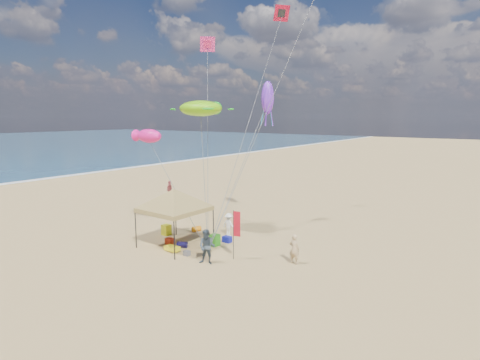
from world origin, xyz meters
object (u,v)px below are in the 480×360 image
(person_near_c, at_px, (229,225))
(person_near_b, at_px, (207,247))
(cooler_blue, at_px, (227,239))
(canopy_tent, at_px, (174,191))
(chair_yellow, at_px, (166,230))
(beach_cart, at_px, (172,248))
(person_far_a, at_px, (170,189))
(cooler_red, at_px, (170,241))
(feather_flag, at_px, (236,227))
(person_near_a, at_px, (294,249))
(chair_green, at_px, (215,240))

(person_near_c, bearing_deg, person_near_b, 119.39)
(cooler_blue, bearing_deg, canopy_tent, -130.93)
(cooler_blue, distance_m, chair_yellow, 4.41)
(beach_cart, distance_m, person_near_c, 4.54)
(cooler_blue, height_order, person_far_a, person_far_a)
(canopy_tent, distance_m, cooler_red, 3.27)
(person_far_a, bearing_deg, feather_flag, -141.13)
(canopy_tent, bearing_deg, person_near_a, 12.80)
(cooler_red, xyz_separation_m, chair_yellow, (-1.61, 1.24, 0.16))
(cooler_red, xyz_separation_m, person_far_a, (-10.23, 9.90, 0.65))
(person_near_a, height_order, person_near_c, person_near_a)
(person_near_a, height_order, person_near_b, person_near_b)
(cooler_blue, bearing_deg, cooler_red, -138.12)
(canopy_tent, relative_size, person_near_a, 4.05)
(feather_flag, distance_m, person_far_a, 17.97)
(cooler_blue, xyz_separation_m, person_near_b, (1.37, -3.53, 0.76))
(beach_cart, distance_m, person_far_a, 15.66)
(chair_green, bearing_deg, chair_yellow, -177.32)
(canopy_tent, xyz_separation_m, cooler_red, (-0.54, 0.05, -3.23))
(person_near_a, bearing_deg, chair_green, 1.32)
(cooler_blue, distance_m, person_far_a, 14.93)
(chair_green, distance_m, person_near_a, 5.40)
(cooler_red, distance_m, chair_green, 2.82)
(feather_flag, relative_size, person_near_c, 1.82)
(chair_yellow, bearing_deg, canopy_tent, -30.95)
(cooler_blue, relative_size, person_near_a, 0.33)
(person_near_a, distance_m, person_near_b, 4.68)
(cooler_blue, bearing_deg, beach_cart, -115.37)
(chair_yellow, bearing_deg, person_near_a, 2.17)
(person_near_b, bearing_deg, beach_cart, 153.24)
(canopy_tent, xyz_separation_m, chair_yellow, (-2.16, 1.29, -3.07))
(feather_flag, xyz_separation_m, person_near_c, (-2.99, 3.27, -1.11))
(person_near_c, relative_size, person_far_a, 0.91)
(canopy_tent, xyz_separation_m, chair_green, (1.89, 1.48, -3.07))
(cooler_blue, relative_size, beach_cart, 0.60)
(chair_yellow, xyz_separation_m, beach_cart, (2.72, -2.12, -0.15))
(chair_yellow, xyz_separation_m, person_near_c, (3.52, 2.31, 0.42))
(chair_green, xyz_separation_m, chair_yellow, (-4.04, -0.19, 0.00))
(person_near_b, bearing_deg, cooler_red, 142.49)
(chair_yellow, bearing_deg, person_near_b, -22.97)
(chair_green, bearing_deg, person_far_a, 146.19)
(chair_yellow, height_order, person_near_c, person_near_c)
(feather_flag, height_order, cooler_red, feather_flag)
(cooler_blue, bearing_deg, chair_green, -103.08)
(canopy_tent, xyz_separation_m, beach_cart, (0.56, -0.83, -3.22))
(canopy_tent, relative_size, person_near_c, 4.35)
(person_near_c, bearing_deg, canopy_tent, 74.36)
(person_far_a, bearing_deg, chair_green, -142.46)
(cooler_red, bearing_deg, person_far_a, 135.93)
(chair_yellow, xyz_separation_m, person_far_a, (-8.62, 8.67, 0.49))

